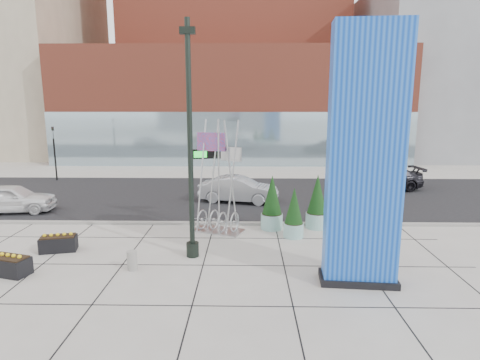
{
  "coord_description": "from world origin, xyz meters",
  "views": [
    {
      "loc": [
        2.63,
        -14.92,
        5.98
      ],
      "look_at": [
        2.32,
        2.0,
        2.64
      ],
      "focal_mm": 30.0,
      "sensor_mm": 36.0,
      "label": 1
    }
  ],
  "objects_px": {
    "lamp_post": "(191,165)",
    "car_silver_mid": "(239,190)",
    "public_art_sculpture": "(218,203)",
    "blue_pylon": "(365,163)",
    "concrete_bollard": "(132,260)",
    "overhead_street_sign": "(204,161)",
    "car_white_west": "(11,199)"
  },
  "relations": [
    {
      "from": "lamp_post",
      "to": "car_silver_mid",
      "type": "relative_size",
      "value": 1.9
    },
    {
      "from": "lamp_post",
      "to": "public_art_sculpture",
      "type": "bearing_deg",
      "value": 75.64
    },
    {
      "from": "blue_pylon",
      "to": "car_white_west",
      "type": "relative_size",
      "value": 1.86
    },
    {
      "from": "concrete_bollard",
      "to": "public_art_sculpture",
      "type": "bearing_deg",
      "value": 57.78
    },
    {
      "from": "blue_pylon",
      "to": "overhead_street_sign",
      "type": "distance_m",
      "value": 8.42
    },
    {
      "from": "overhead_street_sign",
      "to": "car_white_west",
      "type": "height_order",
      "value": "overhead_street_sign"
    },
    {
      "from": "overhead_street_sign",
      "to": "public_art_sculpture",
      "type": "bearing_deg",
      "value": -59.48
    },
    {
      "from": "public_art_sculpture",
      "to": "concrete_bollard",
      "type": "xyz_separation_m",
      "value": [
        -2.8,
        -4.44,
        -1.02
      ]
    },
    {
      "from": "overhead_street_sign",
      "to": "blue_pylon",
      "type": "bearing_deg",
      "value": -57.26
    },
    {
      "from": "blue_pylon",
      "to": "public_art_sculpture",
      "type": "relative_size",
      "value": 1.6
    },
    {
      "from": "blue_pylon",
      "to": "lamp_post",
      "type": "distance_m",
      "value": 6.26
    },
    {
      "from": "lamp_post",
      "to": "public_art_sculpture",
      "type": "distance_m",
      "value": 3.92
    },
    {
      "from": "blue_pylon",
      "to": "lamp_post",
      "type": "xyz_separation_m",
      "value": [
        -5.85,
        2.19,
        -0.41
      ]
    },
    {
      "from": "overhead_street_sign",
      "to": "car_silver_mid",
      "type": "bearing_deg",
      "value": 61.57
    },
    {
      "from": "public_art_sculpture",
      "to": "blue_pylon",
      "type": "bearing_deg",
      "value": -24.95
    },
    {
      "from": "concrete_bollard",
      "to": "car_silver_mid",
      "type": "xyz_separation_m",
      "value": [
        3.61,
        9.94,
        0.42
      ]
    },
    {
      "from": "car_silver_mid",
      "to": "concrete_bollard",
      "type": "bearing_deg",
      "value": 171.38
    },
    {
      "from": "overhead_street_sign",
      "to": "car_silver_mid",
      "type": "relative_size",
      "value": 0.8
    },
    {
      "from": "blue_pylon",
      "to": "car_silver_mid",
      "type": "height_order",
      "value": "blue_pylon"
    },
    {
      "from": "blue_pylon",
      "to": "concrete_bollard",
      "type": "height_order",
      "value": "blue_pylon"
    },
    {
      "from": "concrete_bollard",
      "to": "car_silver_mid",
      "type": "height_order",
      "value": "car_silver_mid"
    },
    {
      "from": "blue_pylon",
      "to": "concrete_bollard",
      "type": "bearing_deg",
      "value": 178.45
    },
    {
      "from": "public_art_sculpture",
      "to": "overhead_street_sign",
      "type": "xyz_separation_m",
      "value": [
        -0.7,
        0.8,
        1.83
      ]
    },
    {
      "from": "blue_pylon",
      "to": "car_white_west",
      "type": "height_order",
      "value": "blue_pylon"
    },
    {
      "from": "lamp_post",
      "to": "overhead_street_sign",
      "type": "height_order",
      "value": "lamp_post"
    },
    {
      "from": "concrete_bollard",
      "to": "car_silver_mid",
      "type": "bearing_deg",
      "value": 70.02
    },
    {
      "from": "car_silver_mid",
      "to": "lamp_post",
      "type": "bearing_deg",
      "value": -179.25
    },
    {
      "from": "concrete_bollard",
      "to": "car_white_west",
      "type": "xyz_separation_m",
      "value": [
        -8.7,
        7.45,
        0.42
      ]
    },
    {
      "from": "overhead_street_sign",
      "to": "car_white_west",
      "type": "xyz_separation_m",
      "value": [
        -10.8,
        2.21,
        -2.43
      ]
    },
    {
      "from": "public_art_sculpture",
      "to": "overhead_street_sign",
      "type": "height_order",
      "value": "public_art_sculpture"
    },
    {
      "from": "lamp_post",
      "to": "public_art_sculpture",
      "type": "xyz_separation_m",
      "value": [
        0.8,
        3.11,
        -2.26
      ]
    },
    {
      "from": "public_art_sculpture",
      "to": "car_silver_mid",
      "type": "xyz_separation_m",
      "value": [
        0.82,
        5.5,
        -0.6
      ]
    }
  ]
}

